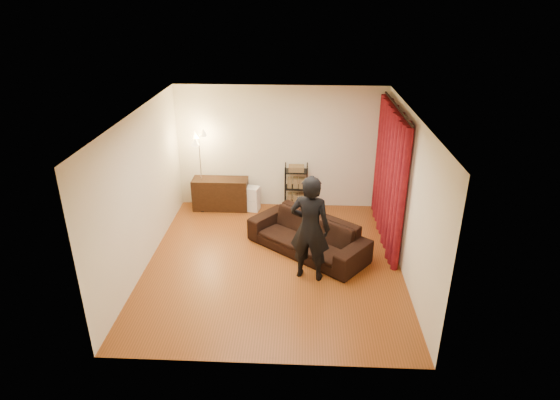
# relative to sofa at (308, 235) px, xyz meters

# --- Properties ---
(floor) EXTENTS (5.00, 5.00, 0.00)m
(floor) POSITION_rel_sofa_xyz_m (-0.61, -0.43, -0.33)
(floor) COLOR brown
(floor) RESTS_ON ground
(ceiling) EXTENTS (5.00, 5.00, 0.00)m
(ceiling) POSITION_rel_sofa_xyz_m (-0.61, -0.43, 2.37)
(ceiling) COLOR white
(ceiling) RESTS_ON ground
(wall_back) EXTENTS (5.00, 0.00, 5.00)m
(wall_back) POSITION_rel_sofa_xyz_m (-0.61, 2.07, 1.02)
(wall_back) COLOR #EDE6C9
(wall_back) RESTS_ON ground
(wall_front) EXTENTS (5.00, 0.00, 5.00)m
(wall_front) POSITION_rel_sofa_xyz_m (-0.61, -2.93, 1.02)
(wall_front) COLOR #EDE6C9
(wall_front) RESTS_ON ground
(wall_left) EXTENTS (0.00, 5.00, 5.00)m
(wall_left) POSITION_rel_sofa_xyz_m (-2.86, -0.43, 1.02)
(wall_left) COLOR #EDE6C9
(wall_left) RESTS_ON ground
(wall_right) EXTENTS (0.00, 5.00, 5.00)m
(wall_right) POSITION_rel_sofa_xyz_m (1.64, -0.43, 1.02)
(wall_right) COLOR #EDE6C9
(wall_right) RESTS_ON ground
(curtain_rod) EXTENTS (0.04, 2.65, 0.04)m
(curtain_rod) POSITION_rel_sofa_xyz_m (1.54, 0.70, 2.25)
(curtain_rod) COLOR black
(curtain_rod) RESTS_ON wall_right
(curtain) EXTENTS (0.22, 2.65, 2.55)m
(curtain) POSITION_rel_sofa_xyz_m (1.52, 0.70, 0.94)
(curtain) COLOR maroon
(curtain) RESTS_ON ground
(sofa) EXTENTS (2.35, 2.13, 0.67)m
(sofa) POSITION_rel_sofa_xyz_m (0.00, 0.00, 0.00)
(sofa) COLOR black
(sofa) RESTS_ON ground
(person) EXTENTS (0.76, 0.59, 1.85)m
(person) POSITION_rel_sofa_xyz_m (0.02, -0.84, 0.59)
(person) COLOR black
(person) RESTS_ON ground
(media_cabinet) EXTENTS (1.21, 0.45, 0.70)m
(media_cabinet) POSITION_rel_sofa_xyz_m (-1.92, 1.80, 0.02)
(media_cabinet) COLOR black
(media_cabinet) RESTS_ON ground
(storage_boxes) EXTENTS (0.39, 0.34, 0.55)m
(storage_boxes) POSITION_rel_sofa_xyz_m (-1.23, 1.73, -0.06)
(storage_boxes) COLOR white
(storage_boxes) RESTS_ON ground
(wire_shelf) EXTENTS (0.57, 0.49, 1.04)m
(wire_shelf) POSITION_rel_sofa_xyz_m (-0.25, 1.85, 0.19)
(wire_shelf) COLOR black
(wire_shelf) RESTS_ON ground
(floor_lamp) EXTENTS (0.33, 0.33, 1.79)m
(floor_lamp) POSITION_rel_sofa_xyz_m (-2.30, 1.70, 0.56)
(floor_lamp) COLOR silver
(floor_lamp) RESTS_ON ground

